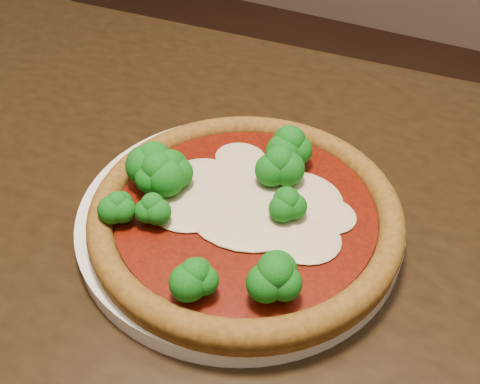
% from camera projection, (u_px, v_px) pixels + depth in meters
% --- Properties ---
extents(dining_table, '(1.38, 0.92, 0.75)m').
position_uv_depth(dining_table, '(215.00, 328.00, 0.52)').
color(dining_table, black).
rests_on(dining_table, floor).
extents(plate, '(0.30, 0.30, 0.02)m').
position_uv_depth(plate, '(240.00, 217.00, 0.50)').
color(plate, white).
rests_on(plate, dining_table).
extents(pizza, '(0.28, 0.28, 0.06)m').
position_uv_depth(pizza, '(240.00, 206.00, 0.47)').
color(pizza, brown).
rests_on(pizza, plate).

